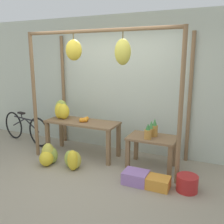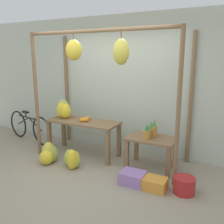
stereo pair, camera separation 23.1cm
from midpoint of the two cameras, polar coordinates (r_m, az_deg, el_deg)
ground_plane at (r=4.30m, az=-5.29°, el=-14.92°), size 20.00×20.00×0.00m
shop_wall_back at (r=5.23m, az=3.79°, el=6.21°), size 8.00×0.08×2.80m
stall_awning at (r=4.44m, az=-0.67°, el=9.31°), size 2.88×1.14×2.42m
display_table_main at (r=5.06m, az=-5.30°, el=-3.34°), size 1.48×0.57×0.71m
display_table_side at (r=4.53m, az=10.45°, el=-7.26°), size 0.85×0.56×0.58m
banana_pile_on_table at (r=5.33m, az=-9.83°, el=0.54°), size 0.46×0.43×0.37m
orange_pile at (r=4.98m, az=-4.94°, el=-1.70°), size 0.17×0.28×0.09m
pineapple_cluster at (r=4.45m, az=10.29°, el=-4.26°), size 0.18×0.32×0.33m
banana_pile_ground_left at (r=4.92m, az=-12.81°, el=-9.35°), size 0.38×0.48×0.40m
banana_pile_ground_right at (r=4.62m, az=-7.56°, el=-10.63°), size 0.40×0.38×0.37m
fruit_crate_white at (r=4.11m, az=6.45°, el=-14.73°), size 0.39×0.31×0.20m
blue_bucket at (r=4.01m, az=17.83°, el=-15.67°), size 0.32×0.32×0.25m
parked_bicycle at (r=6.21m, az=-17.37°, el=-3.22°), size 1.60×0.37×0.71m
fruit_crate_purple at (r=4.01m, az=11.48°, el=-15.82°), size 0.35×0.28×0.18m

